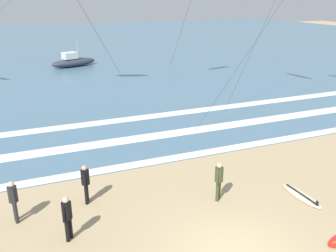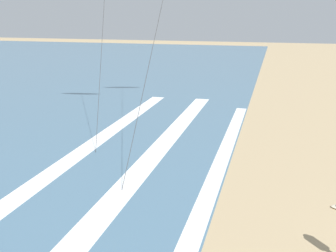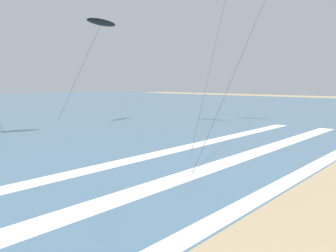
# 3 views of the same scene
# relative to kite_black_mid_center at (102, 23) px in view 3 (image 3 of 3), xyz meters

# --- Properties ---
(wave_foam_shoreline) EXTENTS (37.34, 0.66, 0.01)m
(wave_foam_shoreline) POSITION_rel_kite_black_mid_center_xyz_m (-9.71, -15.05, -7.47)
(wave_foam_shoreline) COLOR white
(wave_foam_shoreline) RESTS_ON ocean_surface
(wave_foam_mid_break) EXTENTS (40.83, 1.01, 0.01)m
(wave_foam_mid_break) POSITION_rel_kite_black_mid_center_xyz_m (-9.16, -11.94, -7.47)
(wave_foam_mid_break) COLOR white
(wave_foam_mid_break) RESTS_ON ocean_surface
(wave_foam_outer_break) EXTENTS (42.72, 0.93, 0.01)m
(wave_foam_outer_break) POSITION_rel_kite_black_mid_center_xyz_m (-10.32, -8.53, -7.47)
(wave_foam_outer_break) COLOR white
(wave_foam_outer_break) RESTS_ON ocean_surface
(kite_black_mid_center) EXTENTS (3.29, 9.31, 7.74)m
(kite_black_mid_center) POSITION_rel_kite_black_mid_center_xyz_m (0.00, 0.00, 0.00)
(kite_black_mid_center) COLOR black
(kite_black_mid_center) RESTS_ON ground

